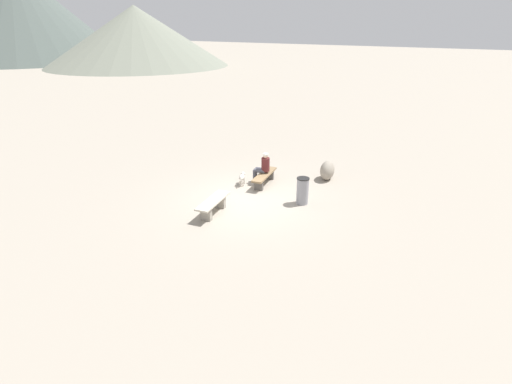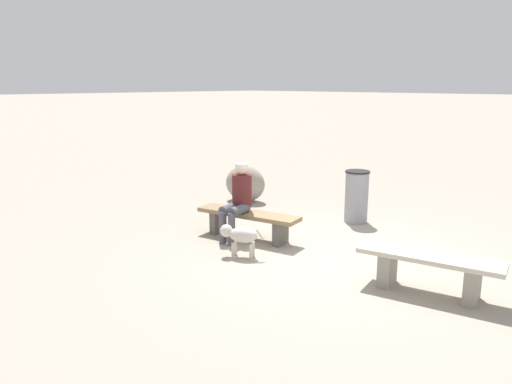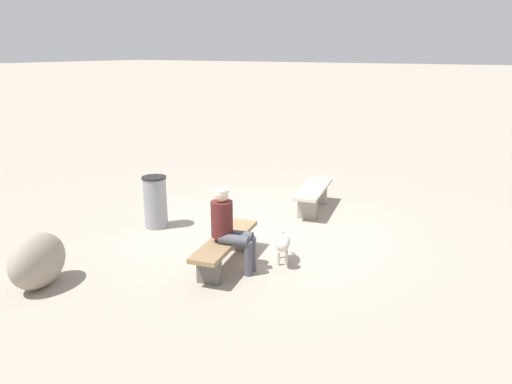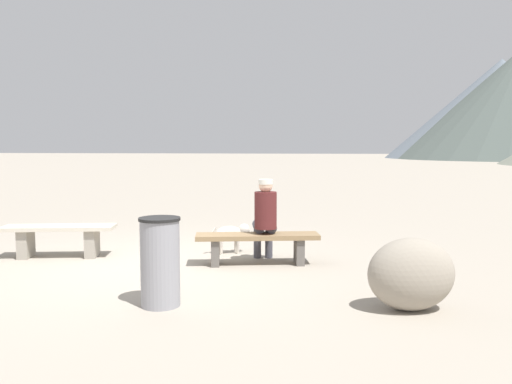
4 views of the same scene
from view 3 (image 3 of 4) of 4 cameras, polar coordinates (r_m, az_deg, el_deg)
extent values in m
cube|color=#9E9384|center=(8.56, 0.17, -4.74)|extent=(210.00, 210.00, 0.06)
cube|color=gray|center=(10.07, 7.24, -0.20)|extent=(0.22, 0.37, 0.42)
cube|color=gray|center=(9.16, 6.00, -1.82)|extent=(0.22, 0.37, 0.42)
cube|color=beige|center=(9.55, 6.70, 0.39)|extent=(1.69, 0.79, 0.06)
cube|color=#605B56|center=(7.68, -1.89, -5.57)|extent=(0.18, 0.34, 0.37)
cube|color=#605B56|center=(6.69, -5.48, -9.09)|extent=(0.18, 0.34, 0.37)
cube|color=#8C704C|center=(7.10, -3.59, -5.62)|extent=(1.75, 0.75, 0.06)
cylinder|color=#511E1E|center=(6.87, -4.00, -3.14)|extent=(0.31, 0.31, 0.51)
sphere|color=beige|center=(6.77, -4.06, -0.41)|extent=(0.19, 0.19, 0.19)
cylinder|color=silver|center=(6.75, -4.07, 0.03)|extent=(0.20, 0.20, 0.07)
cylinder|color=#4C4C56|center=(6.81, -2.59, -5.59)|extent=(0.24, 0.44, 0.15)
cylinder|color=#4C4C56|center=(6.84, -0.90, -7.77)|extent=(0.11, 0.11, 0.51)
cylinder|color=#4C4C56|center=(6.96, -2.08, -5.10)|extent=(0.24, 0.44, 0.15)
cylinder|color=#4C4C56|center=(6.99, -0.43, -7.23)|extent=(0.11, 0.11, 0.51)
ellipsoid|color=beige|center=(7.25, 3.15, -5.82)|extent=(0.46, 0.38, 0.22)
sphere|color=beige|center=(7.00, 3.13, -6.26)|extent=(0.18, 0.18, 0.18)
cylinder|color=beige|center=(7.21, 3.59, -7.79)|extent=(0.04, 0.04, 0.21)
cylinder|color=beige|center=(7.21, 2.63, -7.77)|extent=(0.04, 0.04, 0.21)
cylinder|color=beige|center=(7.45, 3.60, -6.97)|extent=(0.04, 0.04, 0.21)
cylinder|color=beige|center=(7.45, 2.68, -6.95)|extent=(0.04, 0.04, 0.21)
cylinder|color=beige|center=(7.46, 3.18, -4.88)|extent=(0.12, 0.08, 0.15)
cylinder|color=gray|center=(8.79, -11.65, -1.24)|extent=(0.40, 0.40, 0.89)
cylinder|color=black|center=(8.66, -11.82, 1.66)|extent=(0.43, 0.43, 0.03)
ellipsoid|color=gray|center=(7.10, -24.12, -7.34)|extent=(0.99, 0.74, 0.74)
camera|label=1|loc=(20.35, -2.47, 23.45)|focal=27.11mm
camera|label=2|loc=(10.81, 39.79, 9.29)|focal=34.59mm
camera|label=4|loc=(11.66, -36.76, 6.21)|focal=35.94mm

